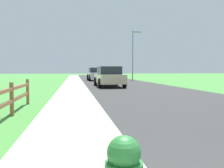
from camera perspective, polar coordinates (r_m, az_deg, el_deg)
The scene contains 7 objects.
ground_plane at distance 25.86m, azimuth -7.10°, elevation 0.51°, with size 120.00×120.00×0.00m, color #478C3C.
road_asphalt at distance 28.19m, azimuth -0.12°, elevation 0.78°, with size 7.00×66.00×0.01m, color #323232.
curb_concrete at distance 27.91m, azimuth -13.42°, elevation 0.66°, with size 6.00×66.00×0.01m, color #B0B29B.
grass_verge at distance 28.06m, azimuth -16.47°, elevation 0.63°, with size 5.00×66.00×0.00m, color #478C3C.
parked_suv_beige at distance 18.50m, azimuth -0.75°, elevation 1.87°, with size 2.10×4.78×1.57m.
parked_car_silver at distance 29.29m, azimuth -3.88°, elevation 2.46°, with size 2.18×4.49×1.59m.
street_lamp at distance 30.14m, azimuth 5.26°, elevation 8.01°, with size 1.17×0.20×6.24m.
Camera 1 is at (-0.94, -0.81, 1.30)m, focal length 37.63 mm.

